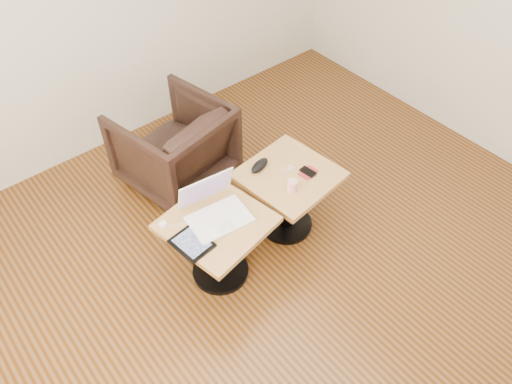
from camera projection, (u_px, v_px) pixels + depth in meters
room_shell at (323, 149)px, 2.12m from camera, size 4.52×4.52×2.71m
side_table_left at (218, 235)px, 3.03m from camera, size 0.66×0.66×0.51m
side_table_right at (288, 187)px, 3.31m from camera, size 0.62×0.62×0.51m
laptop at (215, 209)px, 2.94m from camera, size 0.39×0.36×0.25m
tablet at (192, 243)px, 2.81m from camera, size 0.21×0.25×0.02m
charging_adapter at (163, 225)px, 2.90m from camera, size 0.04×0.04×0.02m
glasses_case at (260, 165)px, 3.24m from camera, size 0.17×0.11×0.05m
striped_cup at (292, 186)px, 3.08m from camera, size 0.09×0.09×0.08m
earbuds_tangle at (289, 169)px, 3.24m from camera, size 0.08×0.06×0.01m
phone_on_sleeve at (308, 172)px, 3.22m from camera, size 0.13×0.11×0.01m
armchair at (174, 146)px, 3.68m from camera, size 0.84×0.85×0.67m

